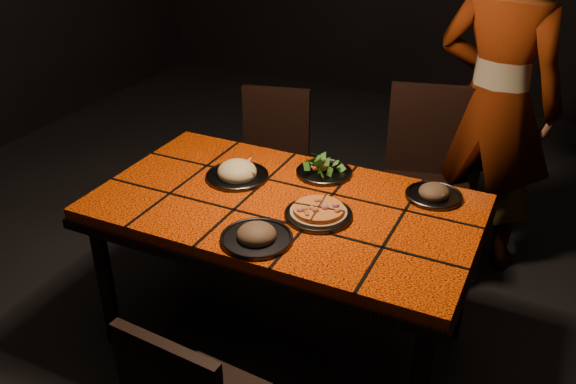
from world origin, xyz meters
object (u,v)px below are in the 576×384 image
at_px(plate_pasta, 237,173).
at_px(dining_table, 285,218).
at_px(chair_far_left, 273,154).
at_px(plate_pizza, 318,213).
at_px(chair_far_right, 427,169).
at_px(diner, 495,104).

bearing_deg(plate_pasta, dining_table, -19.97).
xyz_separation_m(chair_far_left, plate_pasta, (0.21, -0.76, 0.27)).
bearing_deg(plate_pizza, chair_far_right, 77.19).
bearing_deg(plate_pasta, plate_pizza, -18.25).
bearing_deg(plate_pasta, chair_far_left, 105.20).
bearing_deg(chair_far_left, plate_pasta, -89.18).
distance_m(chair_far_left, plate_pizza, 1.16).
height_order(dining_table, plate_pasta, plate_pasta).
relative_size(chair_far_left, plate_pasta, 3.05).
bearing_deg(chair_far_left, chair_far_right, -10.66).
bearing_deg(chair_far_left, diner, -1.90).
distance_m(plate_pizza, plate_pasta, 0.49).
distance_m(chair_far_left, chair_far_right, 0.90).
xyz_separation_m(dining_table, plate_pasta, (-0.29, 0.11, 0.10)).
distance_m(dining_table, chair_far_right, 1.01).
bearing_deg(plate_pasta, diner, 46.80).
xyz_separation_m(chair_far_left, diner, (1.16, 0.26, 0.42)).
bearing_deg(plate_pizza, chair_far_left, 126.40).
bearing_deg(dining_table, chair_far_left, 119.87).
xyz_separation_m(dining_table, plate_pizza, (0.18, -0.05, 0.10)).
xyz_separation_m(dining_table, chair_far_left, (-0.50, 0.86, -0.17)).
xyz_separation_m(diner, plate_pasta, (-0.95, -1.01, -0.14)).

